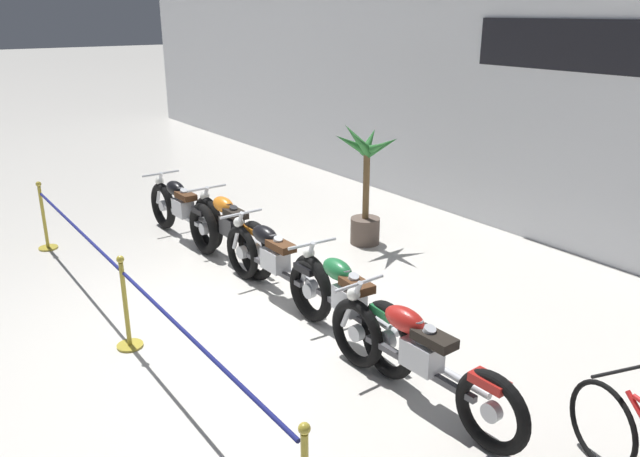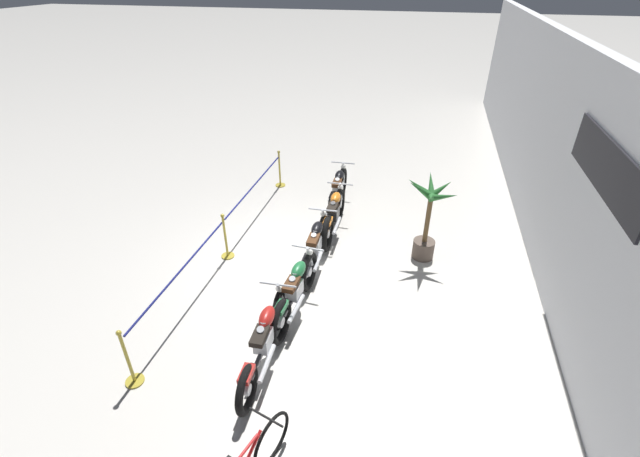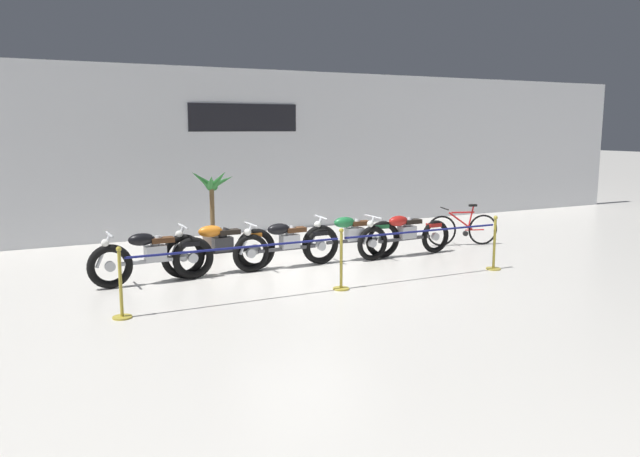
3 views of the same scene
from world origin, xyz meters
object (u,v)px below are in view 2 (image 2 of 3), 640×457
object	(u,v)px
motorcycle_green_3	(296,291)
stanchion_mid_right	(130,365)
motorcycle_black_0	(338,190)
stanchion_mid_left	(226,242)
motorcycle_black_2	(315,246)
stanchion_far_left	(249,199)
potted_palm_left_of_row	(427,220)
motorcycle_orange_1	(334,215)
motorcycle_red_4	(265,340)

from	to	relation	value
motorcycle_green_3	stanchion_mid_right	bearing A→B (deg)	-43.11
motorcycle_black_0	stanchion_mid_left	distance (m)	3.33
motorcycle_black_2	stanchion_far_left	distance (m)	2.27
motorcycle_black_0	stanchion_far_left	xyz separation A→B (m)	(1.40, -1.85, 0.22)
motorcycle_green_3	potted_palm_left_of_row	distance (m)	3.16
motorcycle_black_0	potted_palm_left_of_row	distance (m)	2.88
motorcycle_black_0	motorcycle_black_2	distance (m)	2.61
motorcycle_orange_1	motorcycle_red_4	distance (m)	4.00
motorcycle_black_2	potted_palm_left_of_row	world-z (taller)	potted_palm_left_of_row
motorcycle_black_0	motorcycle_red_4	bearing A→B (deg)	-0.50
stanchion_mid_right	motorcycle_black_0	bearing A→B (deg)	163.26
motorcycle_green_3	stanchion_mid_left	distance (m)	2.33
motorcycle_red_4	stanchion_mid_right	distance (m)	1.99
motorcycle_black_2	stanchion_mid_left	size ratio (longest dim) A/B	2.14
motorcycle_orange_1	stanchion_mid_right	size ratio (longest dim) A/B	2.10
motorcycle_red_4	stanchion_mid_left	xyz separation A→B (m)	(-2.51, -1.80, -0.11)
motorcycle_green_3	potted_palm_left_of_row	size ratio (longest dim) A/B	1.18
motorcycle_red_4	potted_palm_left_of_row	size ratio (longest dim) A/B	1.26
motorcycle_black_2	potted_palm_left_of_row	xyz separation A→B (m)	(-0.83, 2.15, 0.43)
motorcycle_green_3	stanchion_far_left	size ratio (longest dim) A/B	0.32
motorcycle_black_2	stanchion_far_left	xyz separation A→B (m)	(-1.20, -1.91, 0.22)
motorcycle_orange_1	motorcycle_red_4	world-z (taller)	motorcycle_orange_1
motorcycle_green_3	motorcycle_red_4	size ratio (longest dim) A/B	0.93
motorcycle_black_2	stanchion_mid_left	distance (m)	1.93
stanchion_far_left	stanchion_mid_right	bearing A→B (deg)	0.00
motorcycle_black_2	stanchion_mid_right	bearing A→B (deg)	-28.48
motorcycle_orange_1	motorcycle_black_2	bearing A→B (deg)	-4.40
motorcycle_black_0	stanchion_far_left	world-z (taller)	stanchion_far_left
motorcycle_black_2	motorcycle_red_4	bearing A→B (deg)	-2.47
potted_palm_left_of_row	stanchion_mid_left	distance (m)	4.22
motorcycle_green_3	stanchion_mid_left	bearing A→B (deg)	-124.02
stanchion_mid_left	stanchion_far_left	bearing A→B (deg)	180.00
motorcycle_orange_1	motorcycle_green_3	world-z (taller)	motorcycle_orange_1
stanchion_mid_right	motorcycle_green_3	bearing A→B (deg)	136.89
motorcycle_orange_1	motorcycle_black_0	bearing A→B (deg)	-172.40
motorcycle_green_3	potted_palm_left_of_row	bearing A→B (deg)	137.02
motorcycle_black_0	motorcycle_red_4	size ratio (longest dim) A/B	0.93
motorcycle_red_4	motorcycle_black_2	bearing A→B (deg)	177.53
motorcycle_black_2	potted_palm_left_of_row	distance (m)	2.35
motorcycle_black_2	motorcycle_green_3	bearing A→B (deg)	0.63
stanchion_mid_left	stanchion_mid_right	size ratio (longest dim) A/B	1.00
motorcycle_black_2	motorcycle_green_3	world-z (taller)	motorcycle_green_3
motorcycle_black_0	motorcycle_black_2	xyz separation A→B (m)	(2.60, 0.07, 0.01)
motorcycle_black_0	stanchion_mid_right	distance (m)	6.41
stanchion_mid_left	stanchion_mid_right	bearing A→B (deg)	0.00
potted_palm_left_of_row	stanchion_mid_left	bearing A→B (deg)	-76.33
motorcycle_red_4	motorcycle_green_3	bearing A→B (deg)	173.80
stanchion_mid_left	stanchion_mid_right	distance (m)	3.37
motorcycle_black_0	motorcycle_green_3	distance (m)	4.07
motorcycle_green_3	motorcycle_red_4	distance (m)	1.22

